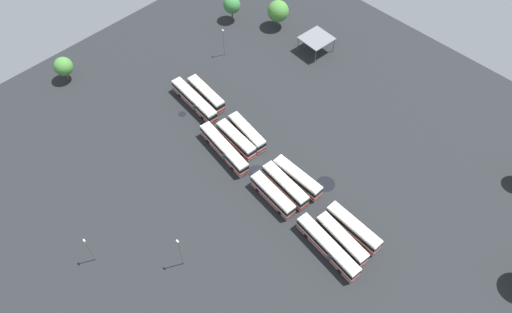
{
  "coord_description": "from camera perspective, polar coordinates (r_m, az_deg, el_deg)",
  "views": [
    {
      "loc": [
        -43.5,
        44.34,
        85.56
      ],
      "look_at": [
        1.77,
        -0.62,
        1.5
      ],
      "focal_mm": 34.28,
      "sensor_mm": 36.0,
      "label": 1
    }
  ],
  "objects": [
    {
      "name": "tree_northwest",
      "position": [
        139.12,
        -2.83,
        17.26
      ],
      "size": [
        4.7,
        4.7,
        7.17
      ],
      "color": "brown",
      "rests_on": "ground_plane"
    },
    {
      "name": "puddle_front_lane",
      "position": [
        113.84,
        -6.25,
        3.67
      ],
      "size": [
        1.42,
        1.42,
        0.01
      ],
      "primitive_type": "cylinder",
      "color": "black",
      "rests_on": "ground_plane"
    },
    {
      "name": "bus_row0_slot0",
      "position": [
        97.49,
        11.29,
        -8.15
      ],
      "size": [
        12.31,
        2.93,
        3.43
      ],
      "color": "silver",
      "rests_on": "ground_plane"
    },
    {
      "name": "bus_row0_slot1",
      "position": [
        95.87,
        9.96,
        -9.49
      ],
      "size": [
        12.22,
        3.91,
        3.43
      ],
      "color": "silver",
      "rests_on": "ground_plane"
    },
    {
      "name": "bus_row1_slot0",
      "position": [
        102.25,
        4.84,
        -2.47
      ],
      "size": [
        11.92,
        2.57,
        3.43
      ],
      "color": "silver",
      "rests_on": "ground_plane"
    },
    {
      "name": "maintenance_shelter",
      "position": [
        129.98,
        7.09,
        13.49
      ],
      "size": [
        7.54,
        7.82,
        4.21
      ],
      "color": "slate",
      "rests_on": "ground_plane"
    },
    {
      "name": "bus_row1_slot1",
      "position": [
        100.97,
        3.43,
        -3.38
      ],
      "size": [
        12.09,
        3.57,
        3.43
      ],
      "color": "silver",
      "rests_on": "ground_plane"
    },
    {
      "name": "bus_row2_slot0",
      "position": [
        109.37,
        -1.06,
        2.82
      ],
      "size": [
        11.38,
        4.0,
        3.43
      ],
      "color": "silver",
      "rests_on": "ground_plane"
    },
    {
      "name": "puddle_between_rows",
      "position": [
        104.21,
        8.13,
        -3.19
      ],
      "size": [
        4.01,
        4.01,
        0.01
      ],
      "primitive_type": "cylinder",
      "color": "black",
      "rests_on": "ground_plane"
    },
    {
      "name": "bus_row2_slot1",
      "position": [
        108.16,
        -2.33,
        2.01
      ],
      "size": [
        11.31,
        3.36,
        3.43
      ],
      "color": "silver",
      "rests_on": "ground_plane"
    },
    {
      "name": "lamp_post_near_entrance",
      "position": [
        127.79,
        -3.8,
        13.26
      ],
      "size": [
        0.56,
        0.28,
        8.01
      ],
      "color": "slate",
      "rests_on": "ground_plane"
    },
    {
      "name": "lamp_post_far_corner",
      "position": [
        95.69,
        -18.86,
        -10.21
      ],
      "size": [
        0.56,
        0.28,
        7.81
      ],
      "color": "slate",
      "rests_on": "ground_plane"
    },
    {
      "name": "lamp_post_mid_lot",
      "position": [
        90.81,
        -8.82,
        -10.91
      ],
      "size": [
        0.56,
        0.28,
        9.12
      ],
      "color": "slate",
      "rests_on": "ground_plane"
    },
    {
      "name": "bus_row3_slot1",
      "position": [
        116.82,
        -7.2,
        6.5
      ],
      "size": [
        15.3,
        3.78,
        3.43
      ],
      "color": "silver",
      "rests_on": "ground_plane"
    },
    {
      "name": "bus_row0_slot2",
      "position": [
        94.7,
        8.38,
        -10.4
      ],
      "size": [
        15.32,
        4.17,
        3.43
      ],
      "color": "silver",
      "rests_on": "ground_plane"
    },
    {
      "name": "tree_north_edge",
      "position": [
        129.55,
        -21.56,
        9.75
      ],
      "size": [
        4.63,
        4.63,
        6.56
      ],
      "color": "brown",
      "rests_on": "ground_plane"
    },
    {
      "name": "bus_row3_slot0",
      "position": [
        118.02,
        -5.85,
        7.27
      ],
      "size": [
        12.13,
        3.63,
        3.43
      ],
      "color": "silver",
      "rests_on": "ground_plane"
    },
    {
      "name": "bus_row2_slot2",
      "position": [
        106.64,
        -3.75,
        0.9
      ],
      "size": [
        15.33,
        4.43,
        3.43
      ],
      "color": "silver",
      "rests_on": "ground_plane"
    },
    {
      "name": "bus_row1_slot2",
      "position": [
        99.57,
        1.96,
        -4.5
      ],
      "size": [
        11.52,
        3.46,
        3.43
      ],
      "color": "silver",
      "rests_on": "ground_plane"
    },
    {
      "name": "ground_plane",
      "position": [
        105.73,
        0.44,
        -1.22
      ],
      "size": [
        126.79,
        126.79,
        0.0
      ],
      "primitive_type": "plane",
      "color": "black"
    },
    {
      "name": "puddle_back_corner",
      "position": [
        104.87,
        0.12,
        -1.86
      ],
      "size": [
        3.9,
        3.9,
        0.01
      ],
      "primitive_type": "cylinder",
      "color": "black",
      "rests_on": "ground_plane"
    },
    {
      "name": "tree_west_edge",
      "position": [
        136.71,
        2.59,
        16.59
      ],
      "size": [
        5.77,
        5.77,
        7.79
      ],
      "color": "brown",
      "rests_on": "ground_plane"
    },
    {
      "name": "puddle_near_shelter",
      "position": [
        116.72,
        -8.61,
        4.91
      ],
      "size": [
        1.84,
        1.84,
        0.01
      ],
      "primitive_type": "cylinder",
      "color": "black",
      "rests_on": "ground_plane"
    }
  ]
}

